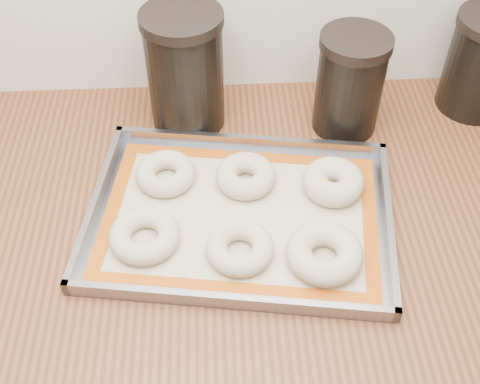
{
  "coord_description": "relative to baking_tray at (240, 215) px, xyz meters",
  "views": [
    {
      "loc": [
        -0.27,
        1.05,
        1.61
      ],
      "look_at": [
        -0.24,
        1.66,
        0.96
      ],
      "focal_mm": 45.0,
      "sensor_mm": 36.0,
      "label": 1
    }
  ],
  "objects": [
    {
      "name": "cabinet",
      "position": [
        0.24,
        0.02,
        -0.48
      ],
      "size": [
        3.0,
        0.65,
        0.86
      ],
      "primitive_type": "cube",
      "color": "#5C6357",
      "rests_on": "floor"
    },
    {
      "name": "countertop",
      "position": [
        0.24,
        0.02,
        -0.03
      ],
      "size": [
        3.06,
        0.68,
        0.04
      ],
      "primitive_type": "cube",
      "color": "brown",
      "rests_on": "cabinet"
    },
    {
      "name": "baking_tray",
      "position": [
        0.0,
        0.0,
        0.0
      ],
      "size": [
        0.5,
        0.39,
        0.03
      ],
      "rotation": [
        0.0,
        0.0,
        -0.15
      ],
      "color": "gray",
      "rests_on": "countertop"
    },
    {
      "name": "baking_mat",
      "position": [
        -0.0,
        0.0,
        -0.0
      ],
      "size": [
        0.46,
        0.35,
        0.0
      ],
      "rotation": [
        0.0,
        0.0,
        -0.15
      ],
      "color": "#C6B793",
      "rests_on": "baking_tray"
    },
    {
      "name": "bagel_front_left",
      "position": [
        -0.14,
        -0.04,
        0.01
      ],
      "size": [
        0.12,
        0.12,
        0.03
      ],
      "primitive_type": "torus",
      "rotation": [
        0.0,
        0.0,
        0.12
      ],
      "color": "beige",
      "rests_on": "baking_mat"
    },
    {
      "name": "bagel_front_mid",
      "position": [
        -0.0,
        -0.07,
        0.01
      ],
      "size": [
        0.13,
        0.13,
        0.03
      ],
      "primitive_type": "torus",
      "rotation": [
        0.0,
        0.0,
        -0.39
      ],
      "color": "beige",
      "rests_on": "baking_mat"
    },
    {
      "name": "bagel_front_right",
      "position": [
        0.12,
        -0.09,
        0.02
      ],
      "size": [
        0.13,
        0.13,
        0.04
      ],
      "primitive_type": "torus",
      "rotation": [
        0.0,
        0.0,
        0.19
      ],
      "color": "beige",
      "rests_on": "baking_mat"
    },
    {
      "name": "bagel_back_left",
      "position": [
        -0.12,
        0.08,
        0.01
      ],
      "size": [
        0.11,
        0.11,
        0.03
      ],
      "primitive_type": "torus",
      "rotation": [
        0.0,
        0.0,
        -0.09
      ],
      "color": "beige",
      "rests_on": "baking_mat"
    },
    {
      "name": "bagel_back_mid",
      "position": [
        0.01,
        0.07,
        0.02
      ],
      "size": [
        0.13,
        0.13,
        0.03
      ],
      "primitive_type": "torus",
      "rotation": [
        0.0,
        0.0,
        -0.42
      ],
      "color": "beige",
      "rests_on": "baking_mat"
    },
    {
      "name": "bagel_back_right",
      "position": [
        0.15,
        0.05,
        0.02
      ],
      "size": [
        0.11,
        0.11,
        0.04
      ],
      "primitive_type": "torus",
      "rotation": [
        0.0,
        0.0,
        0.16
      ],
      "color": "beige",
      "rests_on": "baking_mat"
    },
    {
      "name": "canister_left",
      "position": [
        -0.08,
        0.24,
        0.1
      ],
      "size": [
        0.14,
        0.14,
        0.22
      ],
      "color": "black",
      "rests_on": "countertop"
    },
    {
      "name": "canister_mid",
      "position": [
        0.2,
        0.21,
        0.09
      ],
      "size": [
        0.12,
        0.12,
        0.18
      ],
      "color": "black",
      "rests_on": "countertop"
    }
  ]
}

